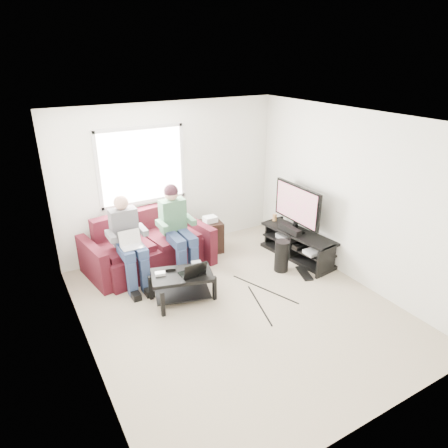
# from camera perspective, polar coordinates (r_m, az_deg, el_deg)

# --- Properties ---
(floor) EXTENTS (4.50, 4.50, 0.00)m
(floor) POSITION_cam_1_polar(r_m,az_deg,el_deg) (5.76, 1.99, -11.85)
(floor) COLOR #C1B696
(floor) RESTS_ON ground
(ceiling) EXTENTS (4.50, 4.50, 0.00)m
(ceiling) POSITION_cam_1_polar(r_m,az_deg,el_deg) (4.76, 2.44, 14.61)
(ceiling) COLOR white
(ceiling) RESTS_ON wall_back
(wall_back) EXTENTS (4.50, 0.00, 4.50)m
(wall_back) POSITION_cam_1_polar(r_m,az_deg,el_deg) (7.02, -7.62, 6.41)
(wall_back) COLOR white
(wall_back) RESTS_ON floor
(wall_front) EXTENTS (4.50, 0.00, 4.50)m
(wall_front) POSITION_cam_1_polar(r_m,az_deg,el_deg) (3.66, 21.57, -12.07)
(wall_front) COLOR white
(wall_front) RESTS_ON floor
(wall_left) EXTENTS (0.00, 4.50, 4.50)m
(wall_left) POSITION_cam_1_polar(r_m,az_deg,el_deg) (4.50, -20.07, -4.94)
(wall_left) COLOR white
(wall_left) RESTS_ON floor
(wall_right) EXTENTS (0.00, 4.50, 4.50)m
(wall_right) POSITION_cam_1_polar(r_m,az_deg,el_deg) (6.35, 17.73, 3.65)
(wall_right) COLOR white
(wall_right) RESTS_ON floor
(window) EXTENTS (1.48, 0.04, 1.28)m
(window) POSITION_cam_1_polar(r_m,az_deg,el_deg) (6.76, -11.64, 8.12)
(window) COLOR white
(window) RESTS_ON wall_back
(sofa) EXTENTS (2.09, 1.17, 0.91)m
(sofa) POSITION_cam_1_polar(r_m,az_deg,el_deg) (6.73, -10.87, -3.43)
(sofa) COLOR #43101A
(sofa) RESTS_ON floor
(person_left) EXTENTS (0.40, 0.71, 1.38)m
(person_left) POSITION_cam_1_polar(r_m,az_deg,el_deg) (6.14, -13.55, -1.96)
(person_left) COLOR navy
(person_left) RESTS_ON sofa
(person_right) EXTENTS (0.40, 0.71, 1.43)m
(person_right) POSITION_cam_1_polar(r_m,az_deg,el_deg) (6.37, -6.79, 0.10)
(person_right) COLOR navy
(person_right) RESTS_ON sofa
(laptop_silver) EXTENTS (0.35, 0.27, 0.24)m
(laptop_silver) POSITION_cam_1_polar(r_m,az_deg,el_deg) (5.99, -13.04, -2.70)
(laptop_silver) COLOR silver
(laptop_silver) RESTS_ON person_left
(coffee_table) EXTENTS (0.97, 0.74, 0.43)m
(coffee_table) POSITION_cam_1_polar(r_m,az_deg,el_deg) (5.80, -5.99, -8.03)
(coffee_table) COLOR black
(coffee_table) RESTS_ON floor
(laptop_black) EXTENTS (0.41, 0.36, 0.24)m
(laptop_black) POSITION_cam_1_polar(r_m,az_deg,el_deg) (5.66, -4.64, -6.08)
(laptop_black) COLOR black
(laptop_black) RESTS_ON coffee_table
(controller_a) EXTENTS (0.16, 0.12, 0.04)m
(controller_a) POSITION_cam_1_polar(r_m,az_deg,el_deg) (5.74, -9.11, -7.02)
(controller_a) COLOR silver
(controller_a) RESTS_ON coffee_table
(controller_b) EXTENTS (0.16, 0.13, 0.04)m
(controller_b) POSITION_cam_1_polar(r_m,az_deg,el_deg) (5.84, -7.67, -6.34)
(controller_b) COLOR black
(controller_b) RESTS_ON coffee_table
(controller_c) EXTENTS (0.16, 0.12, 0.04)m
(controller_c) POSITION_cam_1_polar(r_m,az_deg,el_deg) (5.95, -4.00, -5.55)
(controller_c) COLOR gray
(controller_c) RESTS_ON coffee_table
(tv_stand) EXTENTS (0.63, 1.49, 0.48)m
(tv_stand) POSITION_cam_1_polar(r_m,az_deg,el_deg) (7.07, 10.49, -3.12)
(tv_stand) COLOR black
(tv_stand) RESTS_ON floor
(tv) EXTENTS (0.12, 1.10, 0.81)m
(tv) POSITION_cam_1_polar(r_m,az_deg,el_deg) (6.85, 10.38, 2.61)
(tv) COLOR black
(tv) RESTS_ON tv_stand
(soundbar) EXTENTS (0.12, 0.50, 0.10)m
(soundbar) POSITION_cam_1_polar(r_m,az_deg,el_deg) (6.94, 9.39, -0.72)
(soundbar) COLOR black
(soundbar) RESTS_ON tv_stand
(drink_cup) EXTENTS (0.08, 0.08, 0.12)m
(drink_cup) POSITION_cam_1_polar(r_m,az_deg,el_deg) (7.35, 7.26, 0.93)
(drink_cup) COLOR #B2824C
(drink_cup) RESTS_ON tv_stand
(console_white) EXTENTS (0.30, 0.22, 0.06)m
(console_white) POSITION_cam_1_polar(r_m,az_deg,el_deg) (6.78, 12.69, -3.88)
(console_white) COLOR silver
(console_white) RESTS_ON tv_stand
(console_grey) EXTENTS (0.34, 0.26, 0.08)m
(console_grey) POSITION_cam_1_polar(r_m,az_deg,el_deg) (7.24, 9.03, -1.65)
(console_grey) COLOR gray
(console_grey) RESTS_ON tv_stand
(console_black) EXTENTS (0.38, 0.30, 0.07)m
(console_black) POSITION_cam_1_polar(r_m,az_deg,el_deg) (7.01, 10.79, -2.73)
(console_black) COLOR black
(console_black) RESTS_ON tv_stand
(subwoofer) EXTENTS (0.23, 0.23, 0.53)m
(subwoofer) POSITION_cam_1_polar(r_m,az_deg,el_deg) (6.59, 8.24, -4.54)
(subwoofer) COLOR black
(subwoofer) RESTS_ON floor
(keyboard_floor) EXTENTS (0.29, 0.47, 0.02)m
(keyboard_floor) POSITION_cam_1_polar(r_m,az_deg,el_deg) (6.67, 11.40, -6.91)
(keyboard_floor) COLOR black
(keyboard_floor) RESTS_ON floor
(end_table) EXTENTS (0.38, 0.38, 0.67)m
(end_table) POSITION_cam_1_polar(r_m,az_deg,el_deg) (7.14, -1.96, -1.68)
(end_table) COLOR black
(end_table) RESTS_ON floor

